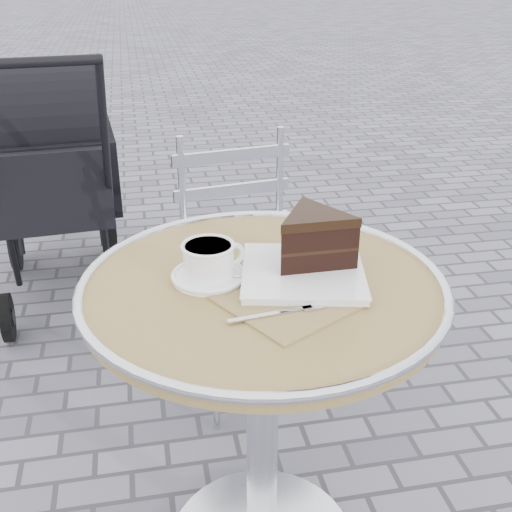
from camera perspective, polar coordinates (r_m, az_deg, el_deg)
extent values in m
cylinder|color=silver|center=(1.46, 0.55, -15.17)|extent=(0.07, 0.07, 0.67)
cylinder|color=tan|center=(1.25, 0.61, -3.05)|extent=(0.70, 0.70, 0.03)
torus|color=silver|center=(1.25, 0.62, -2.44)|extent=(0.72, 0.72, 0.02)
cylinder|color=white|center=(1.26, -4.19, -1.87)|extent=(0.14, 0.14, 0.01)
cylinder|color=white|center=(1.24, -4.25, -0.37)|extent=(0.12, 0.12, 0.06)
torus|color=white|center=(1.26, -2.03, 0.14)|extent=(0.05, 0.03, 0.05)
cylinder|color=tan|center=(1.23, -4.29, 0.82)|extent=(0.09, 0.09, 0.01)
cube|color=olive|center=(1.18, 2.83, -4.04)|extent=(0.29, 0.29, 0.00)
cube|color=white|center=(1.26, 4.19, -1.56)|extent=(0.28, 0.28, 0.01)
cylinder|color=silver|center=(1.89, -3.64, -10.22)|extent=(0.02, 0.02, 0.42)
cylinder|color=silver|center=(1.98, 5.23, -8.42)|extent=(0.02, 0.02, 0.42)
cylinder|color=silver|center=(2.14, -5.96, -5.48)|extent=(0.02, 0.02, 0.42)
cylinder|color=silver|center=(2.22, 1.94, -4.11)|extent=(0.02, 0.02, 0.42)
cube|color=silver|center=(1.94, -0.64, -1.54)|extent=(0.42, 0.42, 0.02)
cube|color=black|center=(2.62, -17.63, 6.12)|extent=(0.48, 0.70, 0.40)
cylinder|color=black|center=(1.96, -19.89, 15.87)|extent=(0.42, 0.06, 0.03)
cylinder|color=black|center=(2.53, -21.23, -5.12)|extent=(0.05, 0.18, 0.18)
cylinder|color=black|center=(2.51, -11.65, -4.01)|extent=(0.05, 0.18, 0.18)
cylinder|color=black|center=(3.04, -20.69, 1.42)|extent=(0.06, 0.28, 0.28)
cylinder|color=black|center=(3.02, -12.77, 2.38)|extent=(0.06, 0.28, 0.28)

